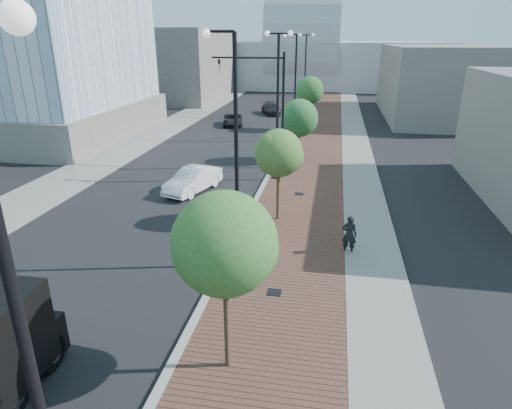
# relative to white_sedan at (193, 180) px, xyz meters

# --- Properties ---
(sidewalk) EXTENTS (7.00, 140.00, 0.12)m
(sidewalk) POSITION_rel_white_sedan_xyz_m (7.62, 21.28, -0.67)
(sidewalk) COLOR #4C2D23
(sidewalk) RESTS_ON ground
(concrete_strip) EXTENTS (2.40, 140.00, 0.13)m
(concrete_strip) POSITION_rel_white_sedan_xyz_m (10.32, 21.28, -0.67)
(concrete_strip) COLOR slate
(concrete_strip) RESTS_ON ground
(curb) EXTENTS (0.30, 140.00, 0.14)m
(curb) POSITION_rel_white_sedan_xyz_m (4.12, 21.28, -0.66)
(curb) COLOR gray
(curb) RESTS_ON ground
(west_sidewalk) EXTENTS (4.00, 140.00, 0.12)m
(west_sidewalk) POSITION_rel_white_sedan_xyz_m (-8.88, 21.28, -0.67)
(west_sidewalk) COLOR slate
(west_sidewalk) RESTS_ON ground
(white_sedan) EXTENTS (2.82, 4.70, 1.46)m
(white_sedan) POSITION_rel_white_sedan_xyz_m (0.00, 0.00, 0.00)
(white_sedan) COLOR white
(white_sedan) RESTS_ON ground
(dark_car_mid) EXTENTS (2.82, 4.64, 1.20)m
(dark_car_mid) POSITION_rel_white_sedan_xyz_m (-2.42, 21.39, -0.13)
(dark_car_mid) COLOR black
(dark_car_mid) RESTS_ON ground
(dark_car_far) EXTENTS (3.35, 4.85, 1.30)m
(dark_car_far) POSITION_rel_white_sedan_xyz_m (0.64, 29.32, -0.08)
(dark_car_far) COLOR black
(dark_car_far) RESTS_ON ground
(pedestrian) EXTENTS (0.72, 0.53, 1.79)m
(pedestrian) POSITION_rel_white_sedan_xyz_m (9.26, -6.80, 0.16)
(pedestrian) COLOR black
(pedestrian) RESTS_ON ground
(streetlight_0) EXTENTS (1.72, 0.56, 9.28)m
(streetlight_0) POSITION_rel_white_sedan_xyz_m (4.72, -20.72, 4.09)
(streetlight_0) COLOR black
(streetlight_0) RESTS_ON ground
(streetlight_1) EXTENTS (1.44, 0.56, 9.21)m
(streetlight_1) POSITION_rel_white_sedan_xyz_m (4.61, -8.72, 3.61)
(streetlight_1) COLOR black
(streetlight_1) RESTS_ON ground
(streetlight_2) EXTENTS (1.72, 0.56, 9.28)m
(streetlight_2) POSITION_rel_white_sedan_xyz_m (4.72, 3.28, 4.09)
(streetlight_2) COLOR black
(streetlight_2) RESTS_ON ground
(streetlight_3) EXTENTS (1.44, 0.56, 9.21)m
(streetlight_3) POSITION_rel_white_sedan_xyz_m (4.61, 15.28, 3.61)
(streetlight_3) COLOR black
(streetlight_3) RESTS_ON ground
(streetlight_4) EXTENTS (1.72, 0.56, 9.28)m
(streetlight_4) POSITION_rel_white_sedan_xyz_m (4.72, 27.28, 4.09)
(streetlight_4) COLOR black
(streetlight_4) RESTS_ON ground
(traffic_mast) EXTENTS (5.09, 0.20, 8.00)m
(traffic_mast) POSITION_rel_white_sedan_xyz_m (3.82, 6.28, 4.25)
(traffic_mast) COLOR black
(traffic_mast) RESTS_ON ground
(tree_0) EXTENTS (2.78, 2.78, 5.38)m
(tree_0) POSITION_rel_white_sedan_xyz_m (5.77, -14.69, 3.24)
(tree_0) COLOR #382619
(tree_0) RESTS_ON ground
(tree_1) EXTENTS (2.42, 2.38, 4.80)m
(tree_1) POSITION_rel_white_sedan_xyz_m (5.77, -3.69, 2.86)
(tree_1) COLOR #382619
(tree_1) RESTS_ON ground
(tree_2) EXTENTS (2.81, 2.81, 4.67)m
(tree_2) POSITION_rel_white_sedan_xyz_m (5.77, 8.31, 2.53)
(tree_2) COLOR #382619
(tree_2) RESTS_ON ground
(tree_3) EXTENTS (2.71, 2.71, 5.33)m
(tree_3) POSITION_rel_white_sedan_xyz_m (5.77, 20.31, 3.23)
(tree_3) COLOR #382619
(tree_3) RESTS_ON ground
(tower_podium) EXTENTS (19.00, 19.00, 3.00)m
(tower_podium) POSITION_rel_white_sedan_xyz_m (-19.88, 13.28, 0.77)
(tower_podium) COLOR #625E58
(tower_podium) RESTS_ON ground
(convention_center) EXTENTS (50.00, 30.00, 50.00)m
(convention_center) POSITION_rel_white_sedan_xyz_m (2.12, 66.28, 5.27)
(convention_center) COLOR #A4A8AE
(convention_center) RESTS_ON ground
(commercial_block_nw) EXTENTS (14.00, 20.00, 10.00)m
(commercial_block_nw) POSITION_rel_white_sedan_xyz_m (-15.88, 41.28, 4.27)
(commercial_block_nw) COLOR #605C56
(commercial_block_nw) RESTS_ON ground
(commercial_block_ne) EXTENTS (12.00, 22.00, 8.00)m
(commercial_block_ne) POSITION_rel_white_sedan_xyz_m (20.12, 31.28, 3.27)
(commercial_block_ne) COLOR slate
(commercial_block_ne) RESTS_ON ground
(utility_cover_1) EXTENTS (0.50, 0.50, 0.02)m
(utility_cover_1) POSITION_rel_white_sedan_xyz_m (6.52, -10.72, -0.60)
(utility_cover_1) COLOR black
(utility_cover_1) RESTS_ON sidewalk
(utility_cover_2) EXTENTS (0.50, 0.50, 0.02)m
(utility_cover_2) POSITION_rel_white_sedan_xyz_m (6.52, 0.28, -0.60)
(utility_cover_2) COLOR black
(utility_cover_2) RESTS_ON sidewalk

